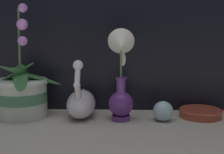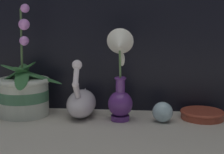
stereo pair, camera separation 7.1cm
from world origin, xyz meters
TOP-DOWN VIEW (x-y plane):
  - ground_plane at (0.00, 0.00)m, footprint 2.80×2.80m
  - orchid_potted_plant at (-0.31, 0.11)m, footprint 0.26×0.27m
  - swan_figurine at (-0.10, 0.11)m, footprint 0.10×0.21m
  - blue_vase at (0.04, 0.06)m, footprint 0.09×0.13m
  - glass_sphere at (0.18, 0.07)m, footprint 0.07×0.07m
  - amber_dish at (0.32, 0.12)m, footprint 0.15×0.15m

SIDE VIEW (x-z plane):
  - ground_plane at x=0.00m, z-range 0.00..0.00m
  - amber_dish at x=0.32m, z-range 0.00..0.03m
  - glass_sphere at x=0.18m, z-range 0.00..0.07m
  - swan_figurine at x=-0.10m, z-range -0.05..0.16m
  - orchid_potted_plant at x=-0.31m, z-range -0.11..0.28m
  - blue_vase at x=0.04m, z-range -0.02..0.29m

